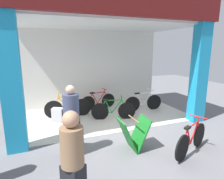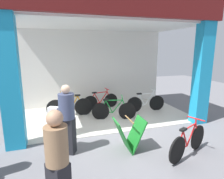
# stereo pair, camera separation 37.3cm
# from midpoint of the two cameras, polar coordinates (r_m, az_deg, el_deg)

# --- Properties ---
(ground_plane) EXTENTS (20.06, 20.06, 0.00)m
(ground_plane) POSITION_cam_midpoint_polar(r_m,az_deg,el_deg) (5.84, 1.04, -12.70)
(ground_plane) COLOR slate
(ground_plane) RESTS_ON ground
(shop_facade) EXTENTS (6.23, 3.55, 3.95)m
(shop_facade) POSITION_cam_midpoint_polar(r_m,az_deg,el_deg) (6.92, -4.27, 9.43)
(shop_facade) COLOR beige
(shop_facade) RESTS_ON ground
(bicycle_inside_0) EXTENTS (1.65, 0.45, 0.91)m
(bicycle_inside_0) POSITION_cam_midpoint_polar(r_m,az_deg,el_deg) (7.17, -14.38, -5.21)
(bicycle_inside_0) COLOR black
(bicycle_inside_0) RESTS_ON ground
(bicycle_inside_1) EXTENTS (1.49, 0.52, 0.85)m
(bicycle_inside_1) POSITION_cam_midpoint_polar(r_m,az_deg,el_deg) (6.71, -1.24, -6.22)
(bicycle_inside_1) COLOR black
(bicycle_inside_1) RESTS_ON ground
(bicycle_inside_2) EXTENTS (1.50, 0.41, 0.83)m
(bicycle_inside_2) POSITION_cam_midpoint_polar(r_m,az_deg,el_deg) (7.92, -5.45, -3.48)
(bicycle_inside_2) COLOR black
(bicycle_inside_2) RESTS_ON ground
(bicycle_inside_3) EXTENTS (1.57, 0.43, 0.86)m
(bicycle_inside_3) POSITION_cam_midpoint_polar(r_m,az_deg,el_deg) (7.72, 7.96, -3.84)
(bicycle_inside_3) COLOR black
(bicycle_inside_3) RESTS_ON ground
(bicycle_parked_0) EXTENTS (1.43, 0.66, 0.85)m
(bicycle_parked_0) POSITION_cam_midpoint_polar(r_m,az_deg,el_deg) (4.96, 20.53, -13.85)
(bicycle_parked_0) COLOR black
(bicycle_parked_0) RESTS_ON ground
(sandwich_board_sign) EXTENTS (0.73, 0.58, 0.81)m
(sandwich_board_sign) POSITION_cam_midpoint_polar(r_m,az_deg,el_deg) (4.81, 4.10, -13.11)
(sandwich_board_sign) COLOR #197226
(sandwich_board_sign) RESTS_ON ground
(pedestrian_0) EXTENTS (0.45, 0.45, 1.65)m
(pedestrian_0) POSITION_cam_midpoint_polar(r_m,az_deg,el_deg) (2.96, -15.37, -21.04)
(pedestrian_0) COLOR black
(pedestrian_0) RESTS_ON ground
(pedestrian_2) EXTENTS (0.67, 0.53, 1.66)m
(pedestrian_2) POSITION_cam_midpoint_polar(r_m,az_deg,el_deg) (4.56, -14.57, -8.58)
(pedestrian_2) COLOR black
(pedestrian_2) RESTS_ON ground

